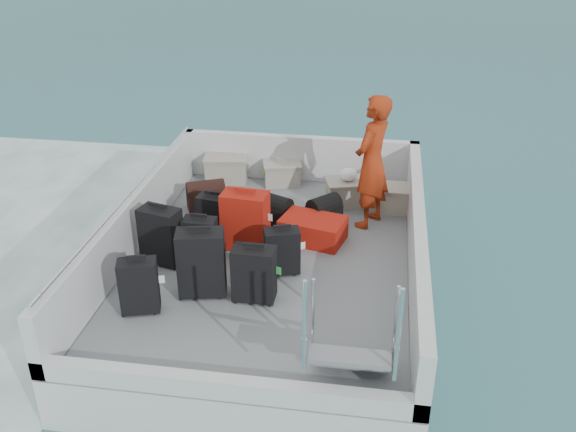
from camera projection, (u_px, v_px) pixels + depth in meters
The scene contains 23 objects.
ground at pixel (272, 300), 8.14m from camera, with size 160.00×160.00×0.00m, color #174250.
ferry_hull at pixel (271, 280), 8.01m from camera, with size 3.60×5.00×0.60m, color silver.
deck at pixel (271, 258), 7.86m from camera, with size 3.30×4.70×0.02m, color slate.
deck_fittings at pixel (296, 246), 7.36m from camera, with size 3.60×5.00×0.90m.
suitcase_0 at pixel (139, 287), 6.72m from camera, with size 0.40×0.23×0.62m, color black.
suitcase_1 at pixel (161, 236), 7.61m from camera, with size 0.48×0.27×0.71m, color black.
suitcase_2 at pixel (213, 216), 8.24m from camera, with size 0.39×0.23×0.56m, color black.
suitcase_3 at pixel (201, 264), 6.98m from camera, with size 0.51×0.30×0.78m, color black.
suitcase_4 at pixel (200, 241), 7.64m from camera, with size 0.39×0.23×0.58m, color black.
suitcase_5 at pixel (245, 221), 7.89m from camera, with size 0.55×0.33×0.76m, color maroon.
suitcase_6 at pixel (254, 275), 6.92m from camera, with size 0.46×0.27×0.64m, color black.
suitcase_7 at pixel (282, 252), 7.42m from camera, with size 0.40×0.23×0.57m, color black.
suitcase_8 at pixel (313, 229), 8.19m from camera, with size 0.52×0.79×0.31m, color maroon.
duffel_0 at pixel (206, 198), 9.01m from camera, with size 0.52×0.30×0.32m, color black, non-canonical shape.
duffel_1 at pixel (273, 212), 8.61m from camera, with size 0.51×0.30×0.32m, color black, non-canonical shape.
duffel_2 at pixel (324, 214), 8.56m from camera, with size 0.42×0.30×0.32m, color black, non-canonical shape.
crate_0 at pixel (227, 169), 9.86m from camera, with size 0.62×0.43×0.37m, color #9C9588.
crate_1 at pixel (282, 174), 9.75m from camera, with size 0.53×0.36×0.32m, color #9C9588.
crate_2 at pixel (348, 193), 9.11m from camera, with size 0.58×0.40×0.35m, color #9C9588.
crate_3 at pixel (389, 199), 8.97m from camera, with size 0.54×0.37×0.33m, color #9C9588.
yellow_bag at pixel (365, 195), 9.20m from camera, with size 0.28×0.26×0.22m, color yellow.
white_bag at pixel (349, 176), 8.99m from camera, with size 0.24×0.24×0.18m, color white.
passenger at pixel (372, 162), 8.26m from camera, with size 0.66×0.42×1.78m, color red.
Camera 1 is at (1.23, -6.66, 4.65)m, focal length 40.00 mm.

